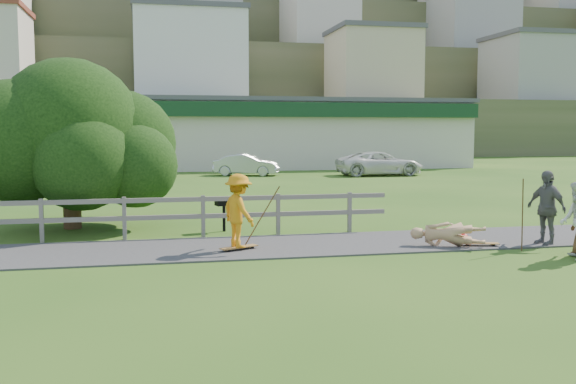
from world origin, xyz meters
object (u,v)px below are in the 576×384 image
at_px(spectator_b, 546,208).
at_px(car_silver, 246,165).
at_px(tree, 71,165).
at_px(car_white, 380,164).
at_px(skater_rider, 239,215).
at_px(skater_fallen, 447,235).
at_px(bbq, 224,214).

bearing_deg(spectator_b, car_silver, 171.39).
xyz_separation_m(spectator_b, tree, (-11.56, 5.23, 0.89)).
height_order(car_silver, car_white, car_white).
relative_size(spectator_b, car_white, 0.35).
bearing_deg(spectator_b, tree, -131.05).
xyz_separation_m(skater_rider, car_white, (11.85, 22.94, -0.11)).
bearing_deg(tree, skater_fallen, -29.04).
relative_size(skater_rider, spectator_b, 0.93).
height_order(car_white, tree, tree).
bearing_deg(skater_rider, car_white, -50.84).
bearing_deg(bbq, skater_fallen, -48.91).
distance_m(skater_fallen, bbq, 6.10).
relative_size(car_white, tree, 0.82).
height_order(skater_fallen, spectator_b, spectator_b).
bearing_deg(skater_fallen, car_white, 8.73).
xyz_separation_m(spectator_b, car_silver, (-3.62, 25.37, -0.26)).
bearing_deg(spectator_b, skater_fallen, -110.95).
bearing_deg(skater_rider, bbq, -23.45).
relative_size(tree, bbq, 6.80).
distance_m(skater_rider, car_white, 25.82).
bearing_deg(skater_fallen, skater_rider, 108.46).
bearing_deg(tree, bbq, -19.12).
distance_m(car_white, bbq, 23.18).
xyz_separation_m(car_silver, tree, (-7.95, -20.14, 1.15)).
relative_size(skater_fallen, bbq, 1.82).
height_order(spectator_b, tree, tree).
relative_size(car_white, bbq, 5.57).
distance_m(skater_rider, spectator_b, 7.43).
bearing_deg(spectator_b, bbq, -133.81).
distance_m(skater_rider, tree, 6.19).
distance_m(skater_rider, car_silver, 24.90).
bearing_deg(bbq, spectator_b, -39.79).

